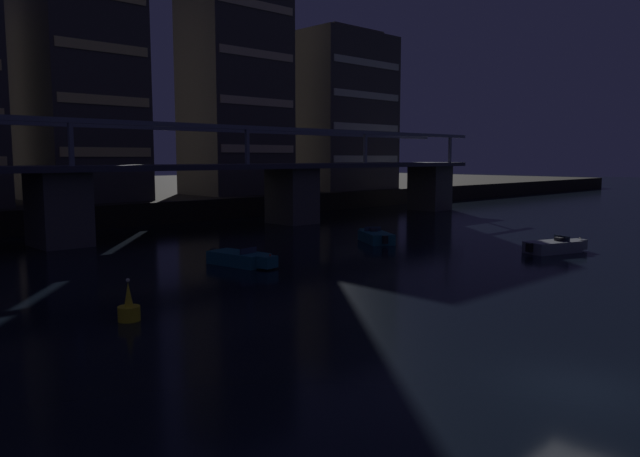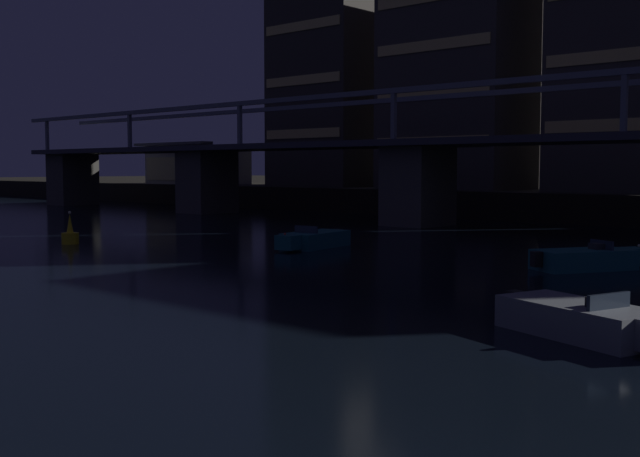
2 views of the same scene
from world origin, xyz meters
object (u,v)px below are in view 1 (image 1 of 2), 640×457
object	(u,v)px
tower_east_tall	(235,80)
speedboat_near_left	(555,247)
tower_east_low	(344,112)
speedboat_mid_center	(375,237)
channel_buoy	(129,309)
speedboat_near_center	(241,259)
tower_central	(78,78)
river_bridge	(58,191)

from	to	relation	value
tower_east_tall	speedboat_near_left	distance (m)	44.99
tower_east_low	speedboat_mid_center	world-z (taller)	tower_east_low
speedboat_mid_center	channel_buoy	distance (m)	26.20
tower_east_tall	speedboat_mid_center	world-z (taller)	tower_east_tall
speedboat_near_left	speedboat_mid_center	size ratio (longest dim) A/B	1.06
tower_east_low	speedboat_mid_center	xyz separation A→B (m)	(-25.71, -28.55, -12.48)
tower_east_tall	channel_buoy	bearing A→B (deg)	-130.84
tower_east_low	speedboat_near_center	xyz separation A→B (m)	(-39.55, -29.76, -12.48)
speedboat_near_center	channel_buoy	world-z (taller)	channel_buoy
speedboat_near_left	speedboat_mid_center	distance (m)	13.20
tower_east_low	speedboat_near_center	bearing A→B (deg)	-143.04
speedboat_near_left	speedboat_mid_center	bearing A→B (deg)	112.92
tower_east_tall	speedboat_near_left	size ratio (longest dim) A/B	5.39
tower_central	tower_east_tall	distance (m)	18.48
tower_east_tall	speedboat_near_center	bearing A→B (deg)	-125.57
river_bridge	channel_buoy	xyz separation A→B (m)	(-6.06, -23.42, -3.66)
speedboat_mid_center	tower_east_low	bearing A→B (deg)	48.00
tower_east_low	speedboat_near_left	xyz separation A→B (m)	(-20.56, -40.71, -12.48)
tower_east_low	river_bridge	bearing A→B (deg)	-162.96
channel_buoy	tower_central	bearing A→B (deg)	69.71
river_bridge	channel_buoy	bearing A→B (deg)	-104.50
tower_east_tall	speedboat_mid_center	bearing A→B (deg)	-105.73
tower_central	tower_east_low	distance (m)	35.81
tower_east_low	speedboat_near_left	distance (m)	47.29
river_bridge	speedboat_near_left	distance (m)	36.30
speedboat_near_center	channel_buoy	distance (m)	13.14
tower_central	speedboat_near_center	size ratio (longest dim) A/B	4.82
channel_buoy	speedboat_near_left	bearing A→B (deg)	-7.00
speedboat_mid_center	channel_buoy	xyz separation A→B (m)	(-24.78, -8.49, 0.06)
tower_east_tall	tower_east_low	bearing A→B (deg)	-4.61
speedboat_near_left	tower_east_tall	bearing A→B (deg)	85.53
tower_central	speedboat_mid_center	xyz separation A→B (m)	(9.92, -31.71, -14.25)
speedboat_near_left	speedboat_mid_center	xyz separation A→B (m)	(-5.14, 12.16, 0.00)
river_bridge	tower_east_low	world-z (taller)	tower_east_low
tower_east_low	channel_buoy	xyz separation A→B (m)	(-50.49, -37.04, -12.42)
tower_east_low	speedboat_mid_center	bearing A→B (deg)	-132.00
river_bridge	speedboat_mid_center	size ratio (longest dim) A/B	20.25
speedboat_near_left	speedboat_near_center	size ratio (longest dim) A/B	0.98
channel_buoy	tower_east_low	bearing A→B (deg)	36.26
tower_east_low	tower_east_tall	bearing A→B (deg)	175.39
speedboat_near_left	tower_central	bearing A→B (deg)	108.95
speedboat_mid_center	speedboat_near_center	bearing A→B (deg)	-175.03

